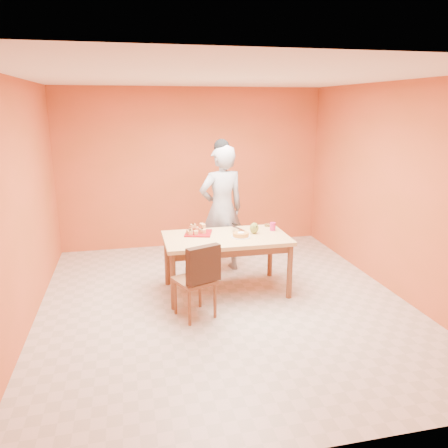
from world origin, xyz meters
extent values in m
plane|color=beige|center=(0.00, 0.00, 0.00)|extent=(5.00, 5.00, 0.00)
plane|color=white|center=(0.00, 0.00, 2.70)|extent=(5.00, 5.00, 0.00)
plane|color=#D75631|center=(0.00, 2.50, 1.35)|extent=(4.50, 0.00, 4.50)
plane|color=#D75631|center=(-2.25, 0.00, 1.35)|extent=(0.00, 5.00, 5.00)
plane|color=#D75631|center=(2.25, 0.00, 1.35)|extent=(0.00, 5.00, 5.00)
cube|color=tan|center=(0.10, 0.37, 0.73)|extent=(1.60, 0.90, 0.05)
cube|color=brown|center=(0.10, 0.37, 0.66)|extent=(1.48, 0.78, 0.10)
cylinder|color=brown|center=(-0.64, -0.02, 0.35)|extent=(0.07, 0.07, 0.71)
cylinder|color=brown|center=(-0.64, 0.76, 0.35)|extent=(0.07, 0.07, 0.71)
cylinder|color=brown|center=(0.84, -0.02, 0.35)|extent=(0.07, 0.07, 0.71)
cylinder|color=brown|center=(0.84, 0.76, 0.35)|extent=(0.07, 0.07, 0.71)
imported|color=gray|center=(0.21, 1.14, 0.93)|extent=(0.76, 0.57, 1.87)
cube|color=maroon|center=(-0.23, 0.56, 0.77)|extent=(0.42, 0.42, 0.02)
cylinder|color=maroon|center=(-0.23, 0.72, 0.77)|extent=(0.28, 0.28, 0.01)
cylinder|color=white|center=(0.28, 0.29, 0.77)|extent=(0.29, 0.29, 0.01)
cylinder|color=#E8943C|center=(0.28, 0.29, 0.80)|extent=(0.25, 0.25, 0.05)
cube|color=silver|center=(0.29, 0.47, 0.83)|extent=(0.13, 0.27, 0.01)
ellipsoid|color=olive|center=(0.49, 0.41, 0.83)|extent=(0.14, 0.13, 0.15)
cylinder|color=#C21D57|center=(0.78, 0.50, 0.82)|extent=(0.08, 0.08, 0.11)
cylinder|color=#34210E|center=(0.78, 0.72, 0.77)|extent=(0.11, 0.11, 0.03)
camera|label=1|loc=(-1.11, -4.90, 2.40)|focal=35.00mm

